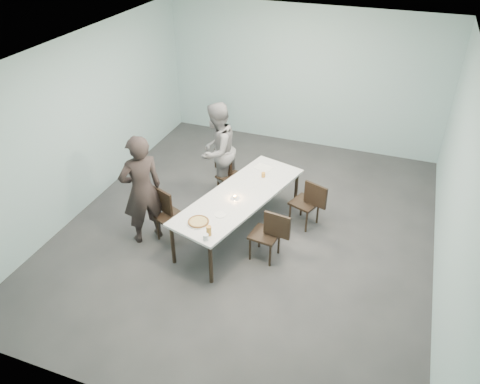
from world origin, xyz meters
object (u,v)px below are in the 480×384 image
(diner_near, at_px, (142,190))
(tealight, at_px, (235,197))
(table, at_px, (240,198))
(amber_tumbler, at_px, (263,175))
(beer_glass, at_px, (209,231))
(chair_far_left, at_px, (228,171))
(pizza, at_px, (198,222))
(water_tumbler, at_px, (206,237))
(chair_near_right, at_px, (270,232))
(diner_far, at_px, (217,150))
(chair_far_right, at_px, (309,201))
(chair_near_left, at_px, (168,212))
(side_plate, at_px, (220,215))

(diner_near, bearing_deg, tealight, 151.46)
(table, xyz_separation_m, amber_tumbler, (0.19, 0.66, 0.10))
(beer_glass, xyz_separation_m, amber_tumbler, (0.24, 1.79, -0.03))
(chair_far_left, distance_m, beer_glass, 2.23)
(chair_far_left, relative_size, pizza, 2.56)
(pizza, height_order, water_tumbler, water_tumbler)
(chair_near_right, relative_size, diner_near, 0.46)
(pizza, bearing_deg, diner_far, 104.57)
(chair_far_right, bearing_deg, diner_near, 48.10)
(beer_glass, bearing_deg, diner_far, 109.58)
(amber_tumbler, bearing_deg, water_tumbler, -97.12)
(chair_near_left, xyz_separation_m, diner_far, (0.23, 1.54, 0.40))
(chair_near_left, xyz_separation_m, tealight, (1.01, 0.40, 0.27))
(side_plate, height_order, amber_tumbler, amber_tumbler)
(table, bearing_deg, water_tumbler, -92.26)
(diner_far, height_order, pizza, diner_far)
(tealight, xyz_separation_m, amber_tumbler, (0.22, 0.78, 0.02))
(pizza, xyz_separation_m, amber_tumbler, (0.50, 1.58, 0.02))
(diner_far, bearing_deg, diner_near, -10.44)
(side_plate, height_order, beer_glass, beer_glass)
(chair_near_left, xyz_separation_m, side_plate, (0.96, -0.09, 0.25))
(table, height_order, tealight, tealight)
(amber_tumbler, bearing_deg, side_plate, -102.00)
(table, relative_size, water_tumbler, 30.52)
(chair_near_left, distance_m, tealight, 1.12)
(pizza, height_order, amber_tumbler, amber_tumbler)
(diner_far, xyz_separation_m, water_tumbler, (0.76, -2.25, -0.11))
(diner_far, height_order, amber_tumbler, diner_far)
(chair_far_right, height_order, diner_near, diner_near)
(chair_near_left, distance_m, diner_near, 0.57)
(chair_near_right, bearing_deg, amber_tumbler, -60.42)
(chair_far_right, distance_m, diner_far, 1.93)
(chair_far_left, distance_m, water_tumbler, 2.33)
(pizza, bearing_deg, amber_tumbler, 72.44)
(side_plate, relative_size, beer_glass, 1.20)
(water_tumbler, height_order, amber_tumbler, water_tumbler)
(table, distance_m, chair_far_right, 1.20)
(beer_glass, bearing_deg, chair_far_left, 104.61)
(chair_near_right, relative_size, beer_glass, 5.80)
(table, distance_m, water_tumbler, 1.24)
(side_plate, distance_m, water_tumbler, 0.62)
(chair_far_right, xyz_separation_m, amber_tumbler, (-0.84, 0.08, 0.29))
(pizza, relative_size, side_plate, 1.89)
(table, xyz_separation_m, chair_near_left, (-1.04, -0.52, -0.19))
(table, relative_size, diner_far, 1.52)
(chair_near_left, distance_m, chair_far_left, 1.59)
(pizza, height_order, side_plate, pizza)
(chair_far_left, relative_size, water_tumbler, 9.67)
(chair_near_left, distance_m, amber_tumbler, 1.73)
(chair_near_right, bearing_deg, diner_near, 12.51)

